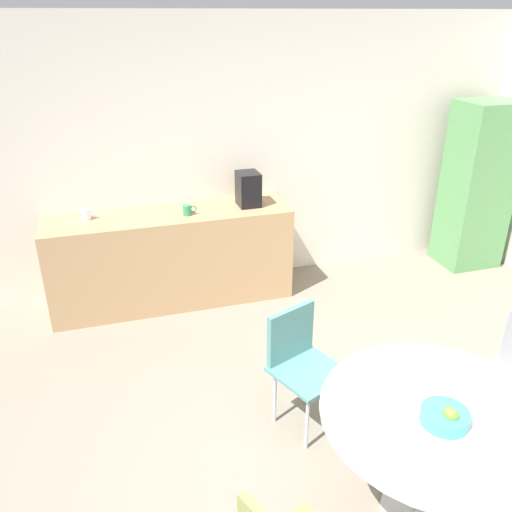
% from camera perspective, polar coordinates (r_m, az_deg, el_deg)
% --- Properties ---
extents(ground_plane, '(6.00, 6.00, 0.00)m').
position_cam_1_polar(ground_plane, '(3.42, 12.21, -24.35)').
color(ground_plane, gray).
extents(wall_back, '(6.00, 0.10, 2.60)m').
position_cam_1_polar(wall_back, '(5.19, -2.37, 10.98)').
color(wall_back, silver).
rests_on(wall_back, ground_plane).
extents(counter_block, '(2.25, 0.60, 0.90)m').
position_cam_1_polar(counter_block, '(5.02, -9.25, -0.16)').
color(counter_block, tan).
rests_on(counter_block, ground_plane).
extents(locker_cabinet, '(0.60, 0.50, 1.77)m').
position_cam_1_polar(locker_cabinet, '(6.07, 23.06, 7.04)').
color(locker_cabinet, '#599959').
rests_on(locker_cabinet, ground_plane).
extents(round_table, '(1.20, 1.20, 0.75)m').
position_cam_1_polar(round_table, '(2.96, 19.11, -17.62)').
color(round_table, silver).
rests_on(round_table, ground_plane).
extents(chair_teal, '(0.55, 0.55, 0.83)m').
position_cam_1_polar(chair_teal, '(3.50, 4.79, -10.71)').
color(chair_teal, silver).
rests_on(chair_teal, ground_plane).
extents(fruit_bowl, '(0.24, 0.24, 0.11)m').
position_cam_1_polar(fruit_bowl, '(2.80, 20.07, -16.22)').
color(fruit_bowl, teal).
rests_on(fruit_bowl, round_table).
extents(mug_white, '(0.13, 0.08, 0.09)m').
position_cam_1_polar(mug_white, '(4.85, -18.11, 4.34)').
color(mug_white, white).
rests_on(mug_white, counter_block).
extents(mug_green, '(0.13, 0.08, 0.09)m').
position_cam_1_polar(mug_green, '(4.76, -7.52, 5.02)').
color(mug_green, '#338C59').
rests_on(mug_green, counter_block).
extents(coffee_maker, '(0.20, 0.24, 0.32)m').
position_cam_1_polar(coffee_maker, '(4.94, -0.86, 7.36)').
color(coffee_maker, black).
rests_on(coffee_maker, counter_block).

